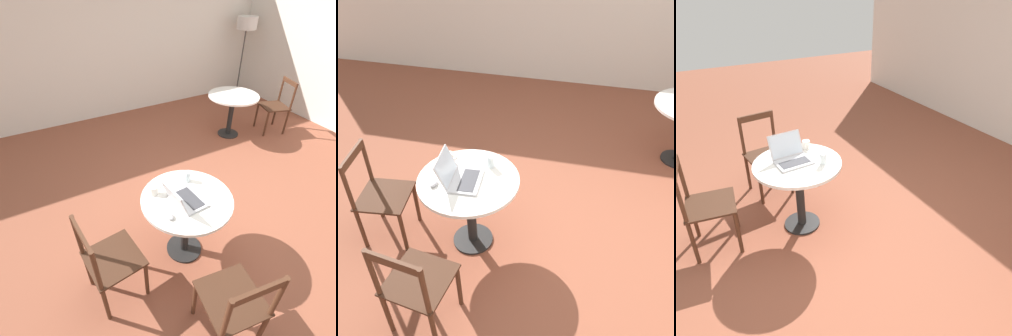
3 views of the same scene
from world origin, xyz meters
The scene contains 12 objects.
ground_plane centered at (0.00, 0.00, 0.00)m, with size 16.00×16.00×0.00m, color brown.
wall_back centered at (0.00, 3.23, 1.35)m, with size 9.40×0.06×2.70m.
cafe_table_near centered at (-0.54, -0.32, 0.59)m, with size 0.83×0.83×0.73m.
cafe_table_mid centered at (1.43, 1.41, 0.59)m, with size 0.83×0.83×0.73m.
chair_near_left centered at (-1.33, -0.41, 0.46)m, with size 0.48×0.48×0.92m.
chair_near_front centered at (-0.65, -1.17, 0.46)m, with size 0.48×0.48×0.92m.
chair_mid_right centered at (2.22, 1.16, 0.46)m, with size 0.54×0.54×0.92m.
floor_lamp centered at (2.80, 2.81, 1.44)m, with size 0.41×0.41×1.64m.
laptop centered at (-0.60, -0.35, 0.78)m, with size 0.34×0.34×0.24m.
mouse centered at (-0.79, -0.44, 0.75)m, with size 0.06×0.10×0.03m.
mug centered at (-0.77, -0.13, 0.77)m, with size 0.11×0.08×0.09m.
drinking_glass centered at (-0.41, -0.11, 0.78)m, with size 0.06×0.06×0.11m.
Camera 1 is at (-1.50, -1.74, 2.35)m, focal length 28.00 mm.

